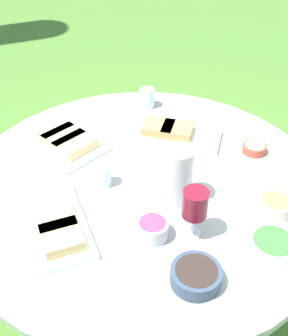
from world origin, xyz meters
TOP-DOWN VIEW (x-y plane):
  - ground_plane at (0.00, 0.00)m, footprint 40.00×40.00m
  - dining_table at (0.00, 0.00)m, footprint 1.42×1.42m
  - water_pitcher at (-0.01, -0.16)m, footprint 0.11×0.11m
  - wine_glass at (-0.12, -0.30)m, footprint 0.08×0.08m
  - platter_bread_main at (0.31, 0.09)m, footprint 0.32×0.42m
  - platter_charcuterie at (-0.39, 0.06)m, footprint 0.36×0.42m
  - platter_sandwich_side at (-0.03, 0.41)m, footprint 0.27×0.37m
  - bowl_fries at (0.15, -0.47)m, footprint 0.12×0.12m
  - bowl_salad at (-0.02, -0.54)m, footprint 0.16×0.16m
  - bowl_olives at (-0.27, -0.41)m, footprint 0.15×0.15m
  - bowl_dip_red at (-0.21, -0.20)m, footprint 0.11×0.11m
  - bowl_dip_cream at (0.43, -0.25)m, footprint 0.10×0.10m
  - cup_water_near at (0.45, 0.34)m, footprint 0.07×0.07m
  - cup_water_far at (-0.11, 0.10)m, footprint 0.06×0.06m

SIDE VIEW (x-z plane):
  - ground_plane at x=0.00m, z-range 0.00..0.00m
  - dining_table at x=0.00m, z-range 0.27..1.02m
  - bowl_dip_cream at x=0.43m, z-range 0.75..0.78m
  - platter_bread_main at x=0.31m, z-range 0.74..0.80m
  - platter_charcuterie at x=-0.39m, z-range 0.74..0.80m
  - bowl_salad at x=-0.02m, z-range 0.75..0.79m
  - platter_sandwich_side at x=-0.03m, z-range 0.74..0.80m
  - bowl_fries at x=0.15m, z-range 0.75..0.80m
  - bowl_olives at x=-0.27m, z-range 0.75..0.80m
  - bowl_dip_red at x=-0.21m, z-range 0.75..0.81m
  - cup_water_far at x=-0.11m, z-range 0.75..0.83m
  - cup_water_near at x=0.45m, z-range 0.75..0.84m
  - water_pitcher at x=-0.01m, z-range 0.75..0.97m
  - wine_glass at x=-0.12m, z-range 0.79..0.97m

